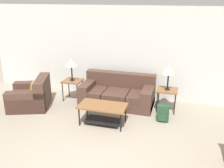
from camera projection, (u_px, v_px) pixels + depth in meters
The scene contains 9 objects.
wall_back at pixel (130, 53), 7.09m from camera, with size 8.83×0.06×2.60m.
couch at pixel (118, 94), 6.85m from camera, with size 1.96×0.98×0.82m.
armchair at pixel (31, 96), 6.71m from camera, with size 1.28×1.31×0.80m.
coffee_table at pixel (103, 110), 5.76m from camera, with size 1.10×0.60×0.47m.
side_table_left at pixel (72, 82), 7.07m from camera, with size 0.52×0.48×0.58m.
side_table_right at pixel (167, 92), 6.38m from camera, with size 0.52×0.48×0.58m.
table_lamp_left at pixel (71, 62), 6.87m from camera, with size 0.33×0.33×0.64m.
table_lamp_right at pixel (169, 70), 6.19m from camera, with size 0.33×0.33×0.64m.
backpack at pixel (163, 113), 5.95m from camera, with size 0.28×0.25×0.40m.
Camera 1 is at (1.44, -3.16, 2.86)m, focal length 40.00 mm.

